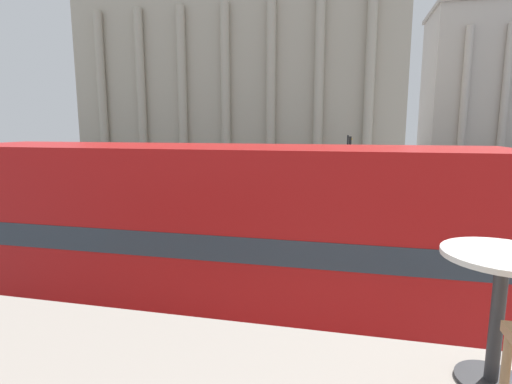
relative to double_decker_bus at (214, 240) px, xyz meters
name	(u,v)px	position (x,y,z in m)	size (l,w,h in m)	color
double_decker_bus	(214,240)	(0.00, 0.00, 0.00)	(10.81, 2.67, 4.26)	black
cafe_dining_table	(500,289)	(3.36, -5.20, 1.42)	(0.60, 0.60, 0.73)	#2D2D30
plaza_building_left	(240,79)	(-9.47, 37.38, 7.57)	(35.14, 11.81, 19.91)	#B2A893
traffic_light_near	(205,194)	(-2.57, 6.48, -0.24)	(0.42, 0.24, 3.24)	black
traffic_light_mid	(467,173)	(8.76, 15.41, -0.14)	(0.42, 0.24, 3.40)	black
traffic_light_far	(348,153)	(2.65, 24.18, 0.22)	(0.42, 0.24, 4.00)	black
pedestrian_blue	(395,190)	(5.40, 16.99, -1.40)	(0.32, 0.32, 1.70)	#282B33
pedestrian_grey	(295,171)	(-1.67, 25.85, -1.44)	(0.32, 0.32, 1.65)	#282B33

